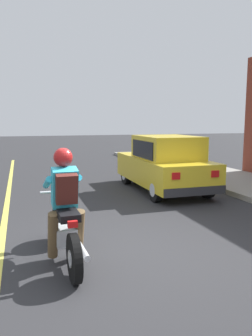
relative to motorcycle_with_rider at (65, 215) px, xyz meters
name	(u,v)px	position (x,y,z in m)	size (l,w,h in m)	color
ground_plane	(125,253)	(0.89, 0.00, -0.68)	(80.00, 80.00, 0.00)	#2B2B2D
lane_stripe	(6,211)	(-0.91, 3.00, -0.67)	(0.12, 19.80, 0.01)	#D1C64C
motorcycle_with_rider	(65,215)	(0.00, 0.00, 0.00)	(0.56, 2.02, 1.62)	black
car_hatchback	(164,164)	(3.31, 3.89, 0.09)	(1.67, 3.79, 1.57)	black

